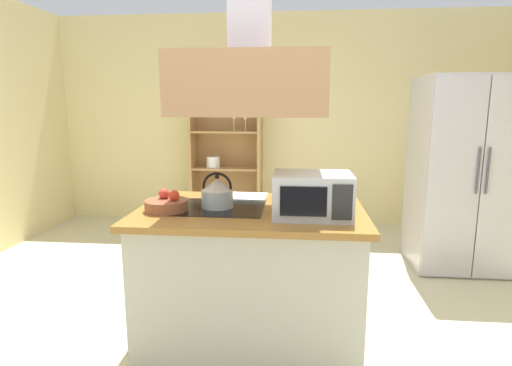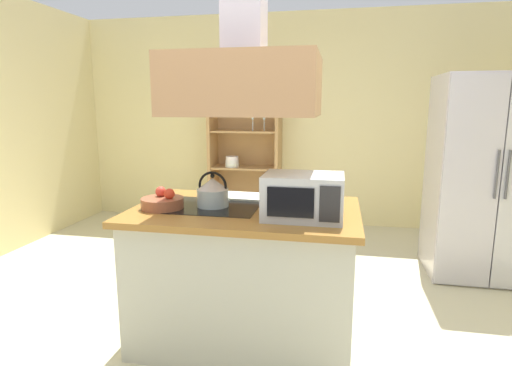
{
  "view_description": "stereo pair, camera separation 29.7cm",
  "coord_description": "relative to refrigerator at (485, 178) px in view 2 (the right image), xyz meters",
  "views": [
    {
      "loc": [
        0.19,
        -2.49,
        1.55
      ],
      "look_at": [
        -0.1,
        0.42,
        1.0
      ],
      "focal_mm": 28.94,
      "sensor_mm": 36.0,
      "label": 1
    },
    {
      "loc": [
        0.48,
        -2.44,
        1.55
      ],
      "look_at": [
        -0.1,
        0.42,
        1.0
      ],
      "focal_mm": 28.94,
      "sensor_mm": 36.0,
      "label": 2
    }
  ],
  "objects": [
    {
      "name": "fruit_bowl",
      "position": [
        -2.4,
        -1.59,
        0.03
      ],
      "size": [
        0.27,
        0.27,
        0.13
      ],
      "color": "brown",
      "rests_on": "kitchen_island"
    },
    {
      "name": "kettle",
      "position": [
        -2.1,
        -1.48,
        0.09
      ],
      "size": [
        0.21,
        0.21,
        0.23
      ],
      "color": "#AFC1C1",
      "rests_on": "kitchen_island"
    },
    {
      "name": "cutting_board",
      "position": [
        -1.97,
        -1.19,
        -0.0
      ],
      "size": [
        0.35,
        0.25,
        0.02
      ],
      "primitive_type": "cube",
      "rotation": [
        0.0,
        0.0,
        -0.04
      ],
      "color": "white",
      "rests_on": "kitchen_island"
    },
    {
      "name": "range_hood",
      "position": [
        -1.88,
        -1.48,
        0.87
      ],
      "size": [
        0.9,
        0.7,
        1.21
      ],
      "color": "tan"
    },
    {
      "name": "refrigerator",
      "position": [
        0.0,
        0.0,
        0.0
      ],
      "size": [
        0.9,
        0.78,
        1.82
      ],
      "color": "#B8B2BA",
      "rests_on": "ground"
    },
    {
      "name": "kitchen_island",
      "position": [
        -1.88,
        -1.48,
        -0.46
      ],
      "size": [
        1.44,
        0.96,
        0.9
      ],
      "color": "#B2B1A0",
      "rests_on": "ground"
    },
    {
      "name": "wall_back",
      "position": [
        -1.78,
        1.45,
        0.44
      ],
      "size": [
        6.0,
        0.12,
        2.7
      ],
      "primitive_type": "cube",
      "color": "beige",
      "rests_on": "ground"
    },
    {
      "name": "microwave",
      "position": [
        -1.49,
        -1.64,
        0.12
      ],
      "size": [
        0.46,
        0.35,
        0.26
      ],
      "color": "#B7BABF",
      "rests_on": "kitchen_island"
    },
    {
      "name": "dish_cabinet",
      "position": [
        -2.49,
        1.23,
        -0.07
      ],
      "size": [
        0.91,
        0.4,
        1.88
      ],
      "color": "tan",
      "rests_on": "ground"
    },
    {
      "name": "ground_plane",
      "position": [
        -1.78,
        -1.55,
        -0.91
      ],
      "size": [
        7.8,
        7.8,
        0.0
      ],
      "primitive_type": "plane",
      "color": "beige"
    }
  ]
}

